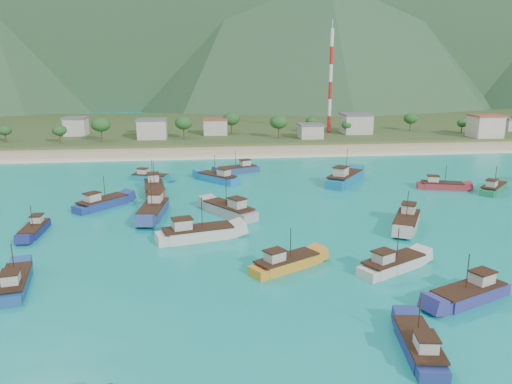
{
  "coord_description": "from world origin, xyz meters",
  "views": [
    {
      "loc": [
        -14.52,
        -70.18,
        25.61
      ],
      "look_at": [
        -4.16,
        18.0,
        3.0
      ],
      "focal_mm": 35.0,
      "sensor_mm": 36.0,
      "label": 1
    }
  ],
  "objects": [
    {
      "name": "boat_21",
      "position": [
        46.22,
        23.89,
        0.67
      ],
      "size": [
        9.13,
        9.02,
        5.85
      ],
      "rotation": [
        0.0,
        0.0,
        5.49
      ],
      "color": "#1F7247",
      "rests_on": "ground"
    },
    {
      "name": "boat_22",
      "position": [
        -3.7,
        -10.93,
        0.67
      ],
      "size": [
        10.03,
        7.46,
        5.85
      ],
      "rotation": [
        0.0,
        0.0,
        5.23
      ],
      "color": "orange",
      "rests_on": "ground"
    },
    {
      "name": "boat_0",
      "position": [
        -15.12,
        1.76,
        0.87
      ],
      "size": [
        12.22,
        6.23,
        6.93
      ],
      "rotation": [
        0.0,
        0.0,
        4.96
      ],
      "color": "beige",
      "rests_on": "ground"
    },
    {
      "name": "boat_2",
      "position": [
        -4.84,
        49.38,
        0.7
      ],
      "size": [
        10.61,
        6.6,
        6.04
      ],
      "rotation": [
        0.0,
        0.0,
        1.95
      ],
      "color": "navy",
      "rests_on": "ground"
    },
    {
      "name": "boat_11",
      "position": [
        9.84,
        -12.97,
        0.7
      ],
      "size": [
        10.33,
        7.48,
        5.99
      ],
      "rotation": [
        0.0,
        0.0,
        5.21
      ],
      "color": "beige",
      "rests_on": "ground"
    },
    {
      "name": "land",
      "position": [
        0.0,
        140.0,
        0.0
      ],
      "size": [
        400.0,
        110.0,
        2.4
      ],
      "primitive_type": "cube",
      "color": "#385123",
      "rests_on": "ground"
    },
    {
      "name": "boat_5",
      "position": [
        36.73,
        27.79,
        0.63
      ],
      "size": [
        9.91,
        5.33,
        5.62
      ],
      "rotation": [
        0.0,
        0.0,
        4.43
      ],
      "color": "maroon",
      "rests_on": "ground"
    },
    {
      "name": "radio_tower",
      "position": [
        33.28,
        108.0,
        19.85
      ],
      "size": [
        1.2,
        1.2,
        36.5
      ],
      "color": "red",
      "rests_on": "ground"
    },
    {
      "name": "boat_29",
      "position": [
        15.25,
        -22.06,
        0.71
      ],
      "size": [
        10.67,
        6.86,
        6.09
      ],
      "rotation": [
        0.0,
        0.0,
        1.98
      ],
      "color": "navy",
      "rests_on": "ground"
    },
    {
      "name": "boat_24",
      "position": [
        -40.36,
        7.58,
        0.53
      ],
      "size": [
        2.72,
        8.67,
        5.09
      ],
      "rotation": [
        0.0,
        0.0,
        3.12
      ],
      "color": "navy",
      "rests_on": "ground"
    },
    {
      "name": "boat_10",
      "position": [
        -25.8,
        43.6,
        0.57
      ],
      "size": [
        9.34,
        5.65,
        5.31
      ],
      "rotation": [
        0.0,
        0.0,
        4.35
      ],
      "color": "teal",
      "rests_on": "ground"
    },
    {
      "name": "boat_13",
      "position": [
        5.05,
        -31.56,
        0.61
      ],
      "size": [
        4.17,
        9.66,
        5.52
      ],
      "rotation": [
        0.0,
        0.0,
        6.13
      ],
      "color": "navy",
      "rests_on": "ground"
    },
    {
      "name": "boat_18",
      "position": [
        17.71,
        35.1,
        1.08
      ],
      "size": [
        11.35,
        13.44,
        8.09
      ],
      "rotation": [
        0.0,
        0.0,
        5.65
      ],
      "color": "#136899",
      "rests_on": "ground"
    },
    {
      "name": "village",
      "position": [
        12.16,
        101.62,
        4.62
      ],
      "size": [
        212.19,
        29.7,
        7.18
      ],
      "color": "beige",
      "rests_on": "ground"
    },
    {
      "name": "surf_line",
      "position": [
        0.0,
        69.5,
        0.0
      ],
      "size": [
        400.0,
        2.5,
        0.08
      ],
      "primitive_type": "cube",
      "color": "white",
      "rests_on": "ground"
    },
    {
      "name": "boat_4",
      "position": [
        -10.3,
        40.08,
        0.78
      ],
      "size": [
        9.61,
        10.28,
        6.43
      ],
      "rotation": [
        0.0,
        0.0,
        0.72
      ],
      "color": "#176FBB",
      "rests_on": "ground"
    },
    {
      "name": "boat_1",
      "position": [
        -23.75,
        31.49,
        0.9
      ],
      "size": [
        5.15,
        12.4,
        7.11
      ],
      "rotation": [
        0.0,
        0.0,
        3.28
      ],
      "color": "#A0291D",
      "rests_on": "ground"
    },
    {
      "name": "boat_3",
      "position": [
        18.96,
        4.02,
        0.81
      ],
      "size": [
        8.36,
        11.42,
        6.64
      ],
      "rotation": [
        0.0,
        0.0,
        2.63
      ],
      "color": "#ABA39A",
      "rests_on": "ground"
    },
    {
      "name": "boat_15",
      "position": [
        -9.35,
        13.74,
        0.85
      ],
      "size": [
        9.44,
        11.49,
        6.86
      ],
      "rotation": [
        0.0,
        0.0,
        0.61
      ],
      "color": "#ACA19A",
      "rests_on": "ground"
    },
    {
      "name": "beach",
      "position": [
        0.0,
        79.0,
        0.0
      ],
      "size": [
        400.0,
        18.0,
        1.2
      ],
      "primitive_type": "cube",
      "color": "beige",
      "rests_on": "ground"
    },
    {
      "name": "boat_17",
      "position": [
        -22.61,
        15.03,
        0.89
      ],
      "size": [
        4.97,
        12.3,
        7.06
      ],
      "rotation": [
        0.0,
        0.0,
        3.02
      ],
      "color": "navy",
      "rests_on": "ground"
    },
    {
      "name": "boat_30",
      "position": [
        -32.53,
        21.37,
        0.76
      ],
      "size": [
        9.5,
        10.1,
        6.33
      ],
      "rotation": [
        0.0,
        0.0,
        5.55
      ],
      "color": "navy",
      "rests_on": "ground"
    },
    {
      "name": "vegetation",
      "position": [
        -8.69,
        102.42,
        5.09
      ],
      "size": [
        274.4,
        25.18,
        8.22
      ],
      "color": "#235623",
      "rests_on": "ground"
    },
    {
      "name": "ground",
      "position": [
        0.0,
        0.0,
        0.0
      ],
      "size": [
        600.0,
        600.0,
        0.0
      ],
      "primitive_type": "plane",
      "color": "#0D8D96",
      "rests_on": "ground"
    },
    {
      "name": "boat_16",
      "position": [
        -36.43,
        -13.09,
        0.66
      ],
      "size": [
        4.61,
        10.16,
        5.79
      ],
      "rotation": [
        0.0,
        0.0,
        0.18
      ],
      "color": "navy",
      "rests_on": "ground"
    }
  ]
}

